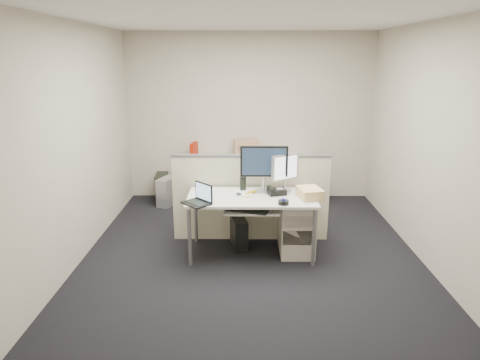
{
  "coord_description": "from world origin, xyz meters",
  "views": [
    {
      "loc": [
        -0.1,
        -4.76,
        2.3
      ],
      "look_at": [
        -0.14,
        0.15,
        0.89
      ],
      "focal_mm": 32.0,
      "sensor_mm": 36.0,
      "label": 1
    }
  ],
  "objects_px": {
    "monitor_main": "(264,169)",
    "laptop": "(196,195)",
    "desk_phone": "(277,192)",
    "desk": "(251,202)"
  },
  "relations": [
    {
      "from": "desk",
      "to": "desk_phone",
      "type": "xyz_separation_m",
      "value": [
        0.3,
        0.08,
        0.1
      ]
    },
    {
      "from": "monitor_main",
      "to": "desk_phone",
      "type": "xyz_separation_m",
      "value": [
        0.15,
        -0.1,
        -0.25
      ]
    },
    {
      "from": "desk",
      "to": "monitor_main",
      "type": "relative_size",
      "value": 2.65
    },
    {
      "from": "desk",
      "to": "laptop",
      "type": "relative_size",
      "value": 5.05
    },
    {
      "from": "desk",
      "to": "laptop",
      "type": "distance_m",
      "value": 0.7
    },
    {
      "from": "desk",
      "to": "desk_phone",
      "type": "bearing_deg",
      "value": 14.93
    },
    {
      "from": "desk",
      "to": "laptop",
      "type": "height_order",
      "value": "laptop"
    },
    {
      "from": "laptop",
      "to": "desk_phone",
      "type": "height_order",
      "value": "laptop"
    },
    {
      "from": "desk",
      "to": "monitor_main",
      "type": "height_order",
      "value": "monitor_main"
    },
    {
      "from": "monitor_main",
      "to": "laptop",
      "type": "bearing_deg",
      "value": -148.62
    }
  ]
}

